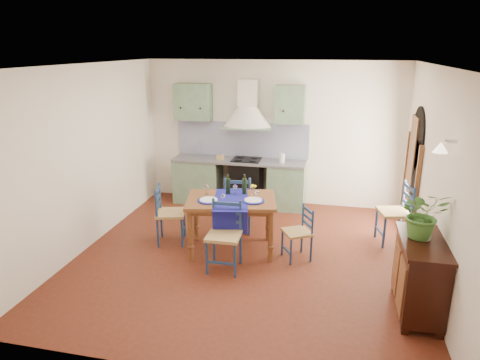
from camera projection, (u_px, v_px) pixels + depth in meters
name	position (u px, v px, depth m)	size (l,w,h in m)	color
floor	(246.00, 256.00, 6.48)	(5.00, 5.00, 0.00)	#411D0D
back_wall	(247.00, 152.00, 8.39)	(5.00, 0.96, 2.80)	silver
right_wall	(430.00, 177.00, 5.82)	(0.26, 5.00, 2.80)	silver
left_wall	(87.00, 158.00, 6.58)	(0.04, 5.00, 2.80)	silver
ceiling	(247.00, 65.00, 5.63)	(5.00, 5.00, 0.01)	white
dining_table	(231.00, 205.00, 6.46)	(1.48, 1.16, 1.16)	brown
chair_near	(225.00, 235.00, 5.98)	(0.47, 0.47, 0.99)	navy
chair_far	(238.00, 203.00, 7.20)	(0.55, 0.55, 1.00)	navy
chair_left	(169.00, 214.00, 6.81)	(0.54, 0.54, 0.94)	navy
chair_right	(299.00, 232.00, 6.30)	(0.51, 0.51, 0.81)	navy
chair_spare	(396.00, 213.00, 6.78)	(0.56, 0.56, 1.00)	navy
sideboard	(419.00, 274.00, 4.96)	(0.50, 1.05, 0.94)	black
potted_plant	(423.00, 214.00, 4.84)	(0.52, 0.45, 0.57)	#3C732D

